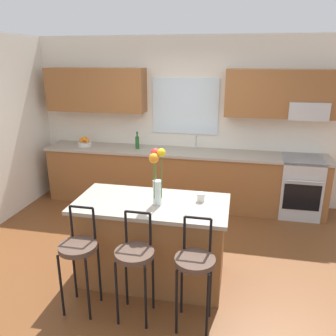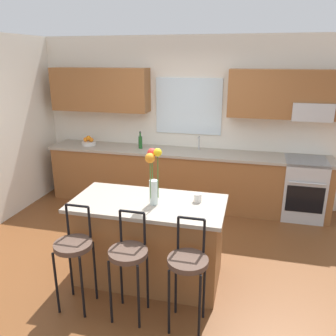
{
  "view_description": "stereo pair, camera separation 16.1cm",
  "coord_description": "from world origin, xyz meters",
  "px_view_note": "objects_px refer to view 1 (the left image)",
  "views": [
    {
      "loc": [
        0.87,
        -3.57,
        2.38
      ],
      "look_at": [
        0.01,
        0.55,
        1.0
      ],
      "focal_mm": 36.54,
      "sensor_mm": 36.0,
      "label": 1
    },
    {
      "loc": [
        1.03,
        -3.53,
        2.38
      ],
      "look_at": [
        0.01,
        0.55,
        1.0
      ],
      "focal_mm": 36.54,
      "sensor_mm": 36.0,
      "label": 2
    }
  ],
  "objects_px": {
    "bar_stool_near": "(79,251)",
    "bottle_olive_oil": "(137,142)",
    "oven_range": "(299,187)",
    "flower_vase": "(157,173)",
    "bar_stool_far": "(195,265)",
    "kitchen_island": "(152,240)",
    "fruit_bowl_oranges": "(85,143)",
    "mug_ceramic": "(201,197)",
    "bar_stool_middle": "(135,258)"
  },
  "relations": [
    {
      "from": "bar_stool_near",
      "to": "flower_vase",
      "type": "distance_m",
      "value": 1.06
    },
    {
      "from": "flower_vase",
      "to": "bottle_olive_oil",
      "type": "relative_size",
      "value": 2.12
    },
    {
      "from": "fruit_bowl_oranges",
      "to": "bottle_olive_oil",
      "type": "relative_size",
      "value": 0.85
    },
    {
      "from": "kitchen_island",
      "to": "bottle_olive_oil",
      "type": "relative_size",
      "value": 5.71
    },
    {
      "from": "bar_stool_far",
      "to": "fruit_bowl_oranges",
      "type": "relative_size",
      "value": 4.34
    },
    {
      "from": "oven_range",
      "to": "fruit_bowl_oranges",
      "type": "distance_m",
      "value": 3.57
    },
    {
      "from": "mug_ceramic",
      "to": "fruit_bowl_oranges",
      "type": "xyz_separation_m",
      "value": [
        -2.21,
        1.95,
        0.01
      ]
    },
    {
      "from": "kitchen_island",
      "to": "bar_stool_middle",
      "type": "distance_m",
      "value": 0.64
    },
    {
      "from": "bar_stool_near",
      "to": "bottle_olive_oil",
      "type": "relative_size",
      "value": 3.68
    },
    {
      "from": "bar_stool_near",
      "to": "bar_stool_far",
      "type": "xyz_separation_m",
      "value": [
        1.1,
        0.0,
        0.0
      ]
    },
    {
      "from": "flower_vase",
      "to": "mug_ceramic",
      "type": "xyz_separation_m",
      "value": [
        0.43,
        0.17,
        -0.3
      ]
    },
    {
      "from": "oven_range",
      "to": "bar_stool_near",
      "type": "xyz_separation_m",
      "value": [
        -2.38,
        -2.67,
        0.18
      ]
    },
    {
      "from": "oven_range",
      "to": "bar_stool_near",
      "type": "relative_size",
      "value": 0.88
    },
    {
      "from": "kitchen_island",
      "to": "bar_stool_far",
      "type": "distance_m",
      "value": 0.85
    },
    {
      "from": "bar_stool_middle",
      "to": "fruit_bowl_oranges",
      "type": "xyz_separation_m",
      "value": [
        -1.71,
        2.7,
        0.34
      ]
    },
    {
      "from": "fruit_bowl_oranges",
      "to": "oven_range",
      "type": "bearing_deg",
      "value": -0.46
    },
    {
      "from": "kitchen_island",
      "to": "fruit_bowl_oranges",
      "type": "height_order",
      "value": "fruit_bowl_oranges"
    },
    {
      "from": "kitchen_island",
      "to": "bar_stool_near",
      "type": "xyz_separation_m",
      "value": [
        -0.55,
        -0.62,
        0.17
      ]
    },
    {
      "from": "mug_ceramic",
      "to": "bar_stool_far",
      "type": "bearing_deg",
      "value": -86.66
    },
    {
      "from": "oven_range",
      "to": "bar_stool_far",
      "type": "distance_m",
      "value": 2.96
    },
    {
      "from": "flower_vase",
      "to": "fruit_bowl_oranges",
      "type": "relative_size",
      "value": 2.5
    },
    {
      "from": "fruit_bowl_oranges",
      "to": "bottle_olive_oil",
      "type": "xyz_separation_m",
      "value": [
        0.94,
        -0.0,
        0.06
      ]
    },
    {
      "from": "bar_stool_far",
      "to": "bottle_olive_oil",
      "type": "bearing_deg",
      "value": 116.11
    },
    {
      "from": "oven_range",
      "to": "mug_ceramic",
      "type": "distance_m",
      "value": 2.39
    },
    {
      "from": "bar_stool_near",
      "to": "flower_vase",
      "type": "xyz_separation_m",
      "value": [
        0.62,
        0.58,
        0.63
      ]
    },
    {
      "from": "kitchen_island",
      "to": "mug_ceramic",
      "type": "relative_size",
      "value": 17.96
    },
    {
      "from": "kitchen_island",
      "to": "fruit_bowl_oranges",
      "type": "xyz_separation_m",
      "value": [
        -1.71,
        2.08,
        0.51
      ]
    },
    {
      "from": "oven_range",
      "to": "flower_vase",
      "type": "bearing_deg",
      "value": -130.02
    },
    {
      "from": "flower_vase",
      "to": "mug_ceramic",
      "type": "relative_size",
      "value": 6.66
    },
    {
      "from": "kitchen_island",
      "to": "flower_vase",
      "type": "xyz_separation_m",
      "value": [
        0.07,
        -0.04,
        0.8
      ]
    },
    {
      "from": "bar_stool_middle",
      "to": "bottle_olive_oil",
      "type": "height_order",
      "value": "bottle_olive_oil"
    },
    {
      "from": "bar_stool_near",
      "to": "bar_stool_middle",
      "type": "distance_m",
      "value": 0.55
    },
    {
      "from": "oven_range",
      "to": "bottle_olive_oil",
      "type": "xyz_separation_m",
      "value": [
        -2.6,
        0.02,
        0.57
      ]
    },
    {
      "from": "kitchen_island",
      "to": "bar_stool_near",
      "type": "height_order",
      "value": "bar_stool_near"
    },
    {
      "from": "flower_vase",
      "to": "kitchen_island",
      "type": "bearing_deg",
      "value": 150.21
    },
    {
      "from": "bar_stool_near",
      "to": "bar_stool_far",
      "type": "bearing_deg",
      "value": 0.0
    },
    {
      "from": "bar_stool_middle",
      "to": "flower_vase",
      "type": "height_order",
      "value": "flower_vase"
    },
    {
      "from": "mug_ceramic",
      "to": "oven_range",
      "type": "bearing_deg",
      "value": 55.46
    },
    {
      "from": "oven_range",
      "to": "mug_ceramic",
      "type": "height_order",
      "value": "mug_ceramic"
    },
    {
      "from": "bar_stool_far",
      "to": "fruit_bowl_oranges",
      "type": "bearing_deg",
      "value": 129.95
    },
    {
      "from": "oven_range",
      "to": "bottle_olive_oil",
      "type": "relative_size",
      "value": 3.25
    },
    {
      "from": "oven_range",
      "to": "bar_stool_middle",
      "type": "height_order",
      "value": "bar_stool_middle"
    },
    {
      "from": "flower_vase",
      "to": "mug_ceramic",
      "type": "distance_m",
      "value": 0.55
    },
    {
      "from": "bar_stool_far",
      "to": "flower_vase",
      "type": "height_order",
      "value": "flower_vase"
    },
    {
      "from": "kitchen_island",
      "to": "bar_stool_far",
      "type": "xyz_separation_m",
      "value": [
        0.55,
        -0.62,
        0.17
      ]
    },
    {
      "from": "kitchen_island",
      "to": "bottle_olive_oil",
      "type": "height_order",
      "value": "bottle_olive_oil"
    },
    {
      "from": "bar_stool_far",
      "to": "bar_stool_middle",
      "type": "bearing_deg",
      "value": 180.0
    },
    {
      "from": "bar_stool_middle",
      "to": "bottle_olive_oil",
      "type": "distance_m",
      "value": 2.83
    },
    {
      "from": "bar_stool_near",
      "to": "mug_ceramic",
      "type": "relative_size",
      "value": 11.58
    },
    {
      "from": "kitchen_island",
      "to": "flower_vase",
      "type": "distance_m",
      "value": 0.81
    }
  ]
}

